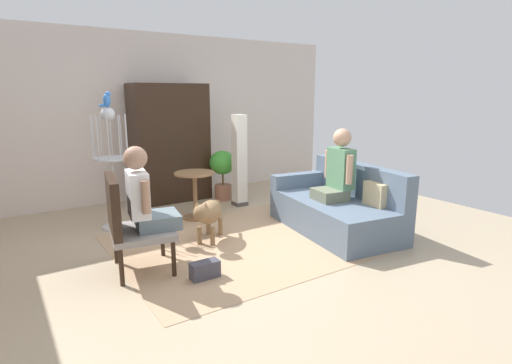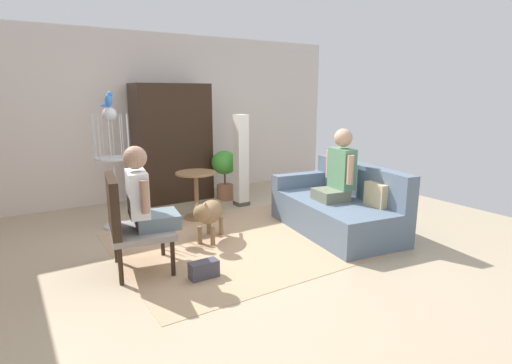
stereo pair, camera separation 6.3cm
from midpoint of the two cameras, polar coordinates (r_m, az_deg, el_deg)
ground_plane at (r=4.77m, az=-1.64°, el=-8.91°), size 7.48×7.48×0.00m
back_wall at (r=7.02m, az=-14.11°, el=8.94°), size 6.83×0.12×2.69m
area_rug at (r=4.84m, az=-2.31°, el=-8.53°), size 2.85×2.39×0.01m
couch at (r=5.30m, az=11.11°, el=-3.61°), size 1.19×1.89×0.85m
armchair at (r=4.11m, az=-18.19°, el=-5.06°), size 0.68×0.74×0.97m
person_on_couch at (r=5.14m, az=11.18°, el=1.63°), size 0.48×0.52×0.89m
person_on_armchair at (r=4.07m, az=-15.98°, el=-2.06°), size 0.53×0.55×0.83m
round_end_table at (r=5.68m, az=-8.97°, el=-1.03°), size 0.56×0.56×0.67m
dog at (r=4.81m, az=-7.12°, el=-4.39°), size 0.62×0.64×0.56m
bird_cage_stand at (r=5.46m, az=-20.10°, el=2.66°), size 0.45×0.45×1.57m
parrot at (r=5.39m, az=-20.72°, el=10.87°), size 0.17×0.10×0.19m
potted_plant at (r=6.63m, az=-5.02°, el=1.87°), size 0.43×0.43×0.82m
column_lamp at (r=6.24m, az=-2.66°, el=2.96°), size 0.20×0.20×1.42m
armoire_cabinet at (r=6.69m, az=-12.37°, el=5.39°), size 1.19×0.56×1.89m
handbag at (r=3.97m, az=-7.72°, el=-12.26°), size 0.28×0.13×0.17m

